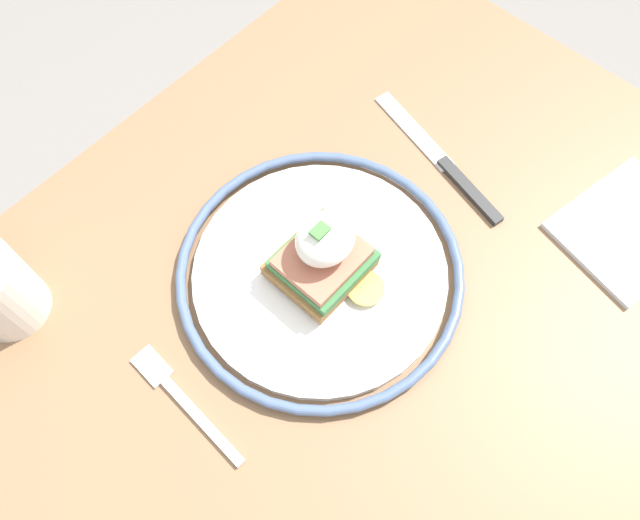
{
  "coord_description": "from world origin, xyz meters",
  "views": [
    {
      "loc": [
        -0.17,
        -0.12,
        1.3
      ],
      "look_at": [
        0.01,
        0.05,
        0.78
      ],
      "focal_mm": 35.0,
      "sensor_mm": 36.0,
      "label": 1
    }
  ],
  "objects_px": {
    "sandwich": "(323,255)",
    "knife": "(447,166)",
    "plate": "(320,272)",
    "napkin": "(630,229)",
    "fork": "(183,400)"
  },
  "relations": [
    {
      "from": "sandwich",
      "to": "knife",
      "type": "xyz_separation_m",
      "value": [
        0.18,
        -0.01,
        -0.04
      ]
    },
    {
      "from": "plate",
      "to": "napkin",
      "type": "distance_m",
      "value": 0.32
    },
    {
      "from": "knife",
      "to": "napkin",
      "type": "relative_size",
      "value": 1.46
    },
    {
      "from": "plate",
      "to": "sandwich",
      "type": "distance_m",
      "value": 0.04
    },
    {
      "from": "sandwich",
      "to": "knife",
      "type": "distance_m",
      "value": 0.19
    },
    {
      "from": "napkin",
      "to": "knife",
      "type": "bearing_deg",
      "value": 108.97
    },
    {
      "from": "sandwich",
      "to": "fork",
      "type": "distance_m",
      "value": 0.18
    },
    {
      "from": "plate",
      "to": "napkin",
      "type": "xyz_separation_m",
      "value": [
        0.25,
        -0.2,
        -0.0
      ]
    },
    {
      "from": "knife",
      "to": "napkin",
      "type": "height_order",
      "value": "same"
    },
    {
      "from": "sandwich",
      "to": "fork",
      "type": "xyz_separation_m",
      "value": [
        -0.17,
        0.01,
        -0.04
      ]
    },
    {
      "from": "sandwich",
      "to": "fork",
      "type": "height_order",
      "value": "sandwich"
    },
    {
      "from": "plate",
      "to": "sandwich",
      "type": "bearing_deg",
      "value": -42.1
    },
    {
      "from": "plate",
      "to": "fork",
      "type": "bearing_deg",
      "value": 177.18
    },
    {
      "from": "sandwich",
      "to": "napkin",
      "type": "height_order",
      "value": "sandwich"
    },
    {
      "from": "fork",
      "to": "knife",
      "type": "height_order",
      "value": "knife"
    }
  ]
}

